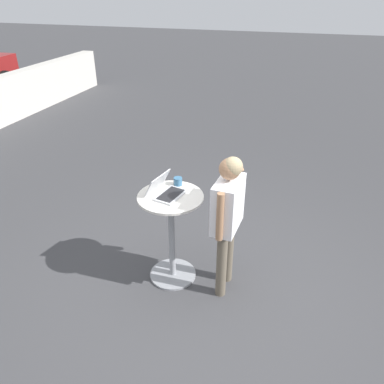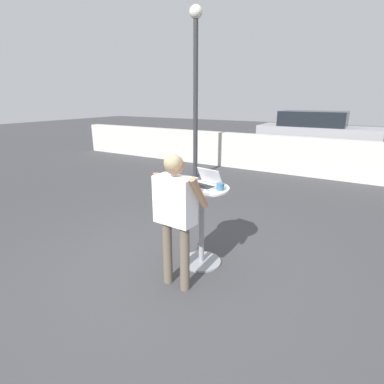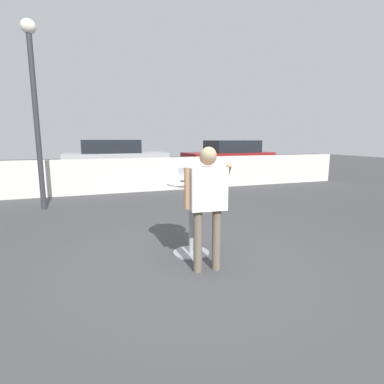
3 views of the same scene
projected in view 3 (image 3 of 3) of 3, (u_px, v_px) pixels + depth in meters
The scene contains 9 objects.
ground_plane at pixel (191, 268), 3.93m from camera, with size 50.00×50.00×0.00m, color #3D3D3F.
pavement_kerb at pixel (126, 175), 9.53m from camera, with size 16.16×0.35×1.07m.
cafe_table at pixel (191, 212), 4.31m from camera, with size 0.69×0.69×1.06m.
laptop at pixel (191, 178), 4.28m from camera, with size 0.40×0.38×0.21m.
coffee_mug at pixel (207, 179), 4.31m from camera, with size 0.12×0.09×0.09m.
standing_person at pixel (208, 194), 3.69m from camera, with size 0.61×0.34×1.58m.
parked_car_near_street at pixel (229, 158), 13.55m from camera, with size 4.02×2.07×1.62m.
parked_car_further_down at pixel (115, 159), 12.77m from camera, with size 4.30×1.84×1.64m.
street_lamp at pixel (34, 91), 6.77m from camera, with size 0.32×0.32×4.26m.
Camera 3 is at (-1.24, -3.49, 1.66)m, focal length 28.00 mm.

